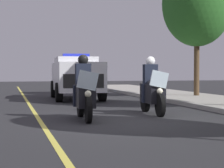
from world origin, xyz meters
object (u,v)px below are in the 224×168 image
object	(u,v)px
tree_far_back	(197,4)
police_motorcycle_lead_right	(152,91)
police_motorcycle_lead_left	(84,93)
police_suv	(76,76)
cyclist_background	(95,78)

from	to	relation	value
tree_far_back	police_motorcycle_lead_right	bearing A→B (deg)	-34.27
police_motorcycle_lead_left	police_motorcycle_lead_right	xyz separation A→B (m)	(-0.87, 2.20, 0.00)
police_suv	police_motorcycle_lead_right	bearing A→B (deg)	9.24
police_motorcycle_lead_left	police_motorcycle_lead_right	bearing A→B (deg)	111.60
police_motorcycle_lead_right	police_suv	distance (m)	7.10
cyclist_background	tree_far_back	bearing A→B (deg)	33.39
police_suv	tree_far_back	bearing A→B (deg)	88.46
police_suv	tree_far_back	world-z (taller)	tree_far_back
police_motorcycle_lead_left	police_suv	size ratio (longest dim) A/B	0.43
police_motorcycle_lead_left	police_suv	bearing A→B (deg)	172.32
police_motorcycle_lead_right	police_suv	world-z (taller)	police_suv
police_motorcycle_lead_left	tree_far_back	xyz separation A→B (m)	(-7.72, 6.87, 3.77)
cyclist_background	tree_far_back	size ratio (longest dim) A/B	0.27
cyclist_background	tree_far_back	distance (m)	7.75
police_motorcycle_lead_right	tree_far_back	size ratio (longest dim) A/B	0.33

